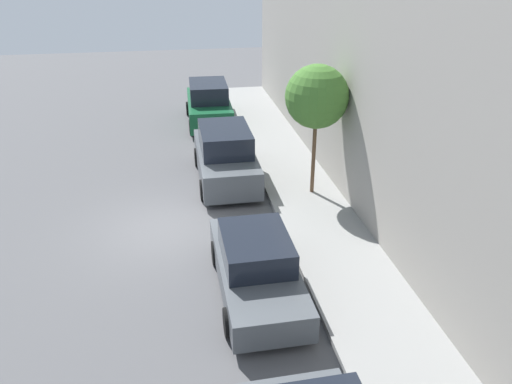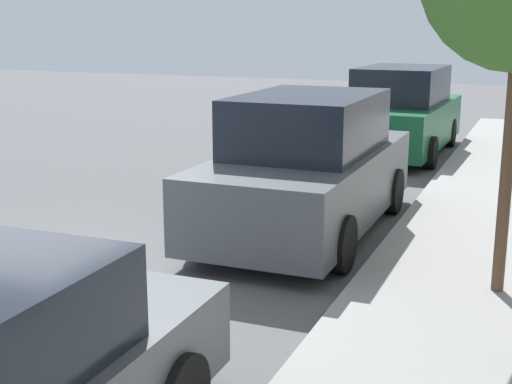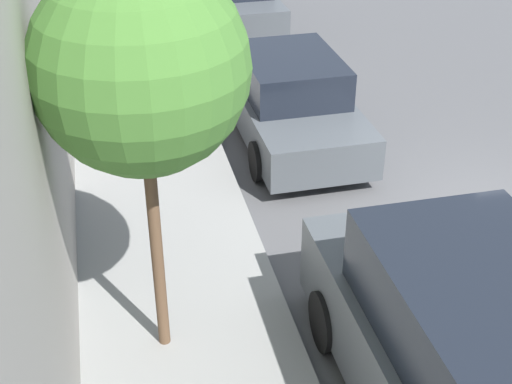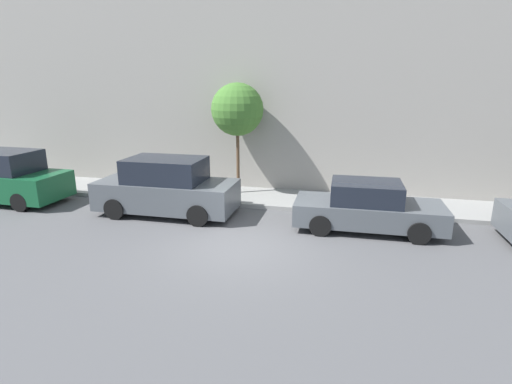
# 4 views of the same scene
# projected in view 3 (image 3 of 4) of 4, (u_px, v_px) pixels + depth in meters

# --- Properties ---
(ground_plane) EXTENTS (60.00, 60.00, 0.00)m
(ground_plane) POSITION_uv_depth(u_px,v_px,m) (499.00, 227.00, 10.35)
(ground_plane) COLOR #515154
(sidewalk) EXTENTS (2.48, 32.00, 0.15)m
(sidewalk) POSITION_uv_depth(u_px,v_px,m) (174.00, 268.00, 9.40)
(sidewalk) COLOR gray
(sidewalk) RESTS_ON ground_plane
(parked_sedan_second) EXTENTS (1.92, 4.52, 1.54)m
(parked_sedan_second) POSITION_uv_depth(u_px,v_px,m) (288.00, 99.00, 12.46)
(parked_sedan_second) COLOR #4C5156
(parked_sedan_second) RESTS_ON ground_plane
(parked_suv_third) EXTENTS (2.08, 4.81, 1.98)m
(parked_suv_third) POSITION_uv_depth(u_px,v_px,m) (472.00, 364.00, 6.74)
(parked_suv_third) COLOR #4C5156
(parked_suv_third) RESTS_ON ground_plane
(street_tree) EXTENTS (2.02, 2.02, 4.32)m
(street_tree) POSITION_uv_depth(u_px,v_px,m) (140.00, 68.00, 6.40)
(street_tree) COLOR brown
(street_tree) RESTS_ON sidewalk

